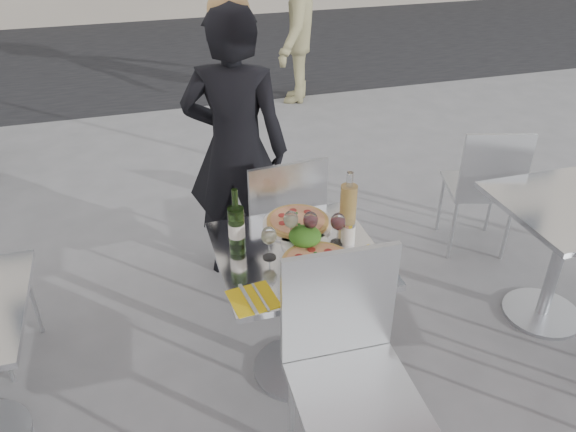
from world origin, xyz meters
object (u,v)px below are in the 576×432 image
object	(u,v)px
side_table_right	(564,238)
napkin_right	(367,260)
wineglass_white_b	(291,220)
pedestrian_b	(293,25)
carafe	(348,205)
woman_diner	(236,151)
wine_bottle	(236,225)
wineglass_red_a	(310,221)
wineglass_white_a	(269,237)
chair_far	(281,218)
pizza_far	(298,222)
wineglass_red_b	(338,223)
pizza_near	(318,263)
side_chair_rfar	(485,182)
salad_plate	(305,238)
napkin_left	(253,299)
main_table	(297,288)
chair_near	(348,358)
sugar_shaker	(348,232)

from	to	relation	value
side_table_right	napkin_right	size ratio (longest dim) A/B	3.33
side_table_right	wineglass_white_b	bearing A→B (deg)	176.39
pedestrian_b	carafe	bearing A→B (deg)	12.06
woman_diner	napkin_right	xyz separation A→B (m)	(0.35, -1.10, -0.09)
wine_bottle	wineglass_red_a	distance (m)	0.33
pedestrian_b	side_table_right	bearing A→B (deg)	29.90
pedestrian_b	wineglass_white_a	world-z (taller)	pedestrian_b
chair_far	pizza_far	world-z (taller)	chair_far
pizza_far	chair_far	bearing A→B (deg)	86.50
woman_diner	wineglass_red_b	xyz separation A→B (m)	(0.27, -0.93, 0.02)
carafe	wineglass_red_a	distance (m)	0.22
pizza_near	carafe	world-z (taller)	carafe
carafe	side_chair_rfar	bearing A→B (deg)	25.11
salad_plate	napkin_left	world-z (taller)	salad_plate
wineglass_white_a	wineglass_red_b	world-z (taller)	same
main_table	chair_near	bearing A→B (deg)	-86.35
pedestrian_b	pizza_far	size ratio (longest dim) A/B	4.85
pizza_near	wineglass_white_a	world-z (taller)	wineglass_white_a
main_table	napkin_right	bearing A→B (deg)	-29.73
woman_diner	wine_bottle	bearing A→B (deg)	100.50
pizza_near	woman_diner	bearing A→B (deg)	96.92
woman_diner	napkin_left	size ratio (longest dim) A/B	8.33
woman_diner	napkin_right	world-z (taller)	woman_diner
sugar_shaker	napkin_left	xyz separation A→B (m)	(-0.51, -0.27, -0.05)
pedestrian_b	wineglass_red_b	distance (m)	4.03
pizza_far	wine_bottle	distance (m)	0.35
side_table_right	wineglass_red_b	world-z (taller)	wineglass_red_b
main_table	chair_far	bearing A→B (deg)	81.23
napkin_left	wineglass_red_b	bearing A→B (deg)	23.91
chair_near	wine_bottle	bearing A→B (deg)	115.26
chair_near	salad_plate	xyz separation A→B (m)	(0.02, 0.59, 0.18)
pizza_near	napkin_right	distance (m)	0.22
side_chair_rfar	wineglass_red_a	xyz separation A→B (m)	(-1.38, -0.62, 0.32)
wineglass_white_b	wineglass_red_b	size ratio (longest dim) A/B	1.00
main_table	napkin_right	world-z (taller)	napkin_right
side_chair_rfar	wineglass_white_a	xyz separation A→B (m)	(-1.60, -0.69, 0.32)
woman_diner	wineglass_white_b	world-z (taller)	woman_diner
chair_near	wineglass_white_b	distance (m)	0.68
sugar_shaker	wineglass_red_b	bearing A→B (deg)	168.88
side_chair_rfar	napkin_left	size ratio (longest dim) A/B	4.51
side_chair_rfar	napkin_right	distance (m)	1.47
wineglass_red_a	napkin_left	xyz separation A→B (m)	(-0.35, -0.33, -0.11)
sugar_shaker	wineglass_red_b	world-z (taller)	wineglass_red_b
main_table	pizza_near	size ratio (longest dim) A/B	2.36
wineglass_white_b	napkin_left	world-z (taller)	wineglass_white_b
side_table_right	carafe	xyz separation A→B (m)	(-1.21, 0.14, 0.33)
sugar_shaker	chair_far	bearing A→B (deg)	104.79
pizza_far	napkin_left	world-z (taller)	pizza_far
main_table	side_table_right	xyz separation A→B (m)	(1.50, 0.00, 0.00)
side_table_right	woman_diner	bearing A→B (deg)	148.92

